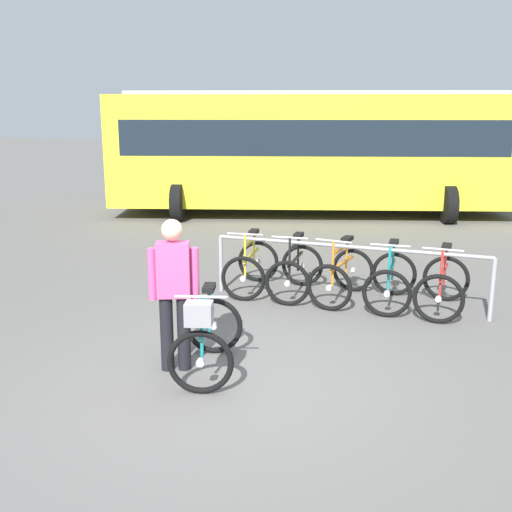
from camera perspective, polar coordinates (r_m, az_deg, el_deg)
ground_plane at (r=6.43m, az=-1.84°, el=-11.69°), size 80.00×80.00×0.00m
bike_rack_rail at (r=8.67m, az=8.45°, el=-0.19°), size 3.90×0.35×0.88m
racked_bike_yellow at (r=9.33m, az=-0.46°, el=-1.05°), size 0.73×1.14×0.97m
racked_bike_black at (r=9.11m, az=3.66°, el=-1.44°), size 0.66×1.09×0.97m
racked_bike_orange at (r=8.94m, az=7.96°, el=-1.84°), size 0.86×1.19×0.97m
racked_bike_teal at (r=8.83m, az=12.40°, el=-2.25°), size 0.69×1.10×0.97m
racked_bike_red at (r=8.77m, az=16.93°, el=-2.65°), size 0.77×1.17×0.97m
featured_bicycle at (r=6.44m, az=-4.65°, el=-7.36°), size 0.88×1.24×0.97m
person_with_featured_bike at (r=6.47m, az=-7.63°, el=-2.99°), size 0.51×0.30×1.64m
bus_distant at (r=15.93m, az=5.11°, el=10.14°), size 10.31×4.88×3.08m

